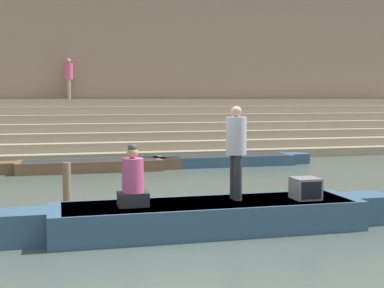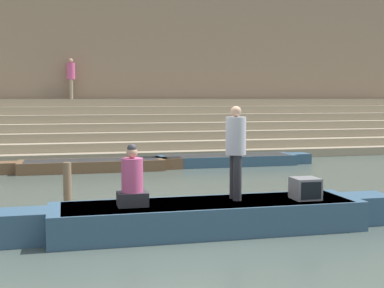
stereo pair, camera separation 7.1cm
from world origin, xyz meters
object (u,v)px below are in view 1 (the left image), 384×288
at_px(tv_set, 306,188).
at_px(rowboat_main, 209,216).
at_px(moored_boat_shore, 225,160).
at_px(moored_boat_distant, 90,165).
at_px(mooring_post, 67,185).
at_px(person_standing, 236,146).
at_px(person_rowing, 133,182).
at_px(person_on_steps, 69,76).

bearing_deg(tv_set, rowboat_main, -176.72).
bearing_deg(moored_boat_shore, tv_set, -95.78).
bearing_deg(moored_boat_distant, rowboat_main, -77.83).
bearing_deg(mooring_post, rowboat_main, -48.62).
relative_size(tv_set, mooring_post, 0.48).
bearing_deg(person_standing, tv_set, -21.99).
height_order(person_standing, person_rowing, person_standing).
relative_size(rowboat_main, person_standing, 4.18).
relative_size(person_standing, tv_set, 3.54).
height_order(person_rowing, mooring_post, person_rowing).
xyz_separation_m(tv_set, person_on_steps, (-3.76, 14.93, 2.55)).
distance_m(person_standing, person_on_steps, 14.99).
height_order(person_standing, person_on_steps, person_on_steps).
relative_size(person_rowing, moored_boat_distant, 0.18).
height_order(moored_boat_distant, mooring_post, mooring_post).
xyz_separation_m(tv_set, moored_boat_shore, (1.31, 8.81, -0.52)).
bearing_deg(person_standing, rowboat_main, -176.60).
bearing_deg(person_standing, mooring_post, 129.14).
distance_m(person_standing, moored_boat_distant, 8.55).
bearing_deg(moored_boat_shore, rowboat_main, -106.69).
bearing_deg(rowboat_main, moored_boat_distant, 101.57).
bearing_deg(mooring_post, person_on_steps, 88.53).
xyz_separation_m(person_rowing, moored_boat_shore, (4.35, 8.68, -0.73)).
xyz_separation_m(person_rowing, mooring_post, (-1.03, 2.67, -0.44)).
height_order(moored_boat_shore, mooring_post, mooring_post).
distance_m(person_standing, moored_boat_shore, 8.99).
distance_m(moored_boat_distant, mooring_post, 5.73).
bearing_deg(person_rowing, moored_boat_shore, 48.30).
relative_size(moored_boat_shore, mooring_post, 6.26).
height_order(tv_set, moored_boat_distant, tv_set).
bearing_deg(rowboat_main, person_rowing, -177.98).
height_order(person_rowing, moored_boat_distant, person_rowing).
bearing_deg(person_standing, person_on_steps, 90.51).
xyz_separation_m(person_standing, person_rowing, (-1.83, -0.14, -0.54)).
height_order(person_standing, moored_boat_distant, person_standing).
bearing_deg(mooring_post, person_rowing, -68.96).
xyz_separation_m(tv_set, mooring_post, (-4.07, 2.80, -0.23)).
relative_size(moored_boat_shore, moored_boat_distant, 1.04).
bearing_deg(tv_set, person_rowing, -174.18).
height_order(moored_boat_distant, person_on_steps, person_on_steps).
relative_size(person_standing, mooring_post, 1.71).
height_order(tv_set, person_on_steps, person_on_steps).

